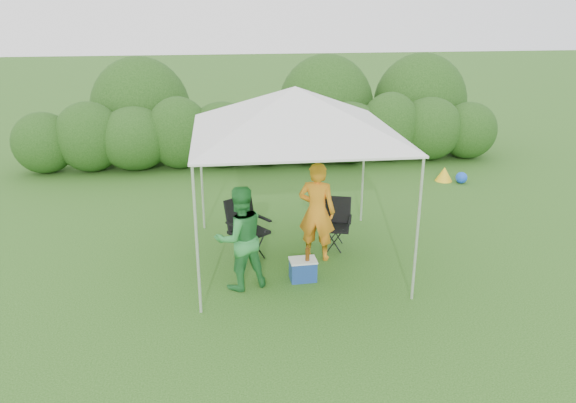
{
  "coord_description": "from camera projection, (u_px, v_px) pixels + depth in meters",
  "views": [
    {
      "loc": [
        -1.14,
        -7.81,
        4.1
      ],
      "look_at": [
        -0.12,
        0.4,
        1.05
      ],
      "focal_mm": 35.0,
      "sensor_mm": 36.0,
      "label": 1
    }
  ],
  "objects": [
    {
      "name": "cooler",
      "position": [
        303.0,
        269.0,
        8.54
      ],
      "size": [
        0.42,
        0.32,
        0.34
      ],
      "rotation": [
        0.0,
        0.0,
        0.05
      ],
      "color": "navy",
      "rests_on": "ground"
    },
    {
      "name": "chair_left",
      "position": [
        245.0,
        224.0,
        9.24
      ],
      "size": [
        0.77,
        0.76,
        0.98
      ],
      "rotation": [
        0.0,
        0.0,
        0.62
      ],
      "color": "black",
      "rests_on": "ground"
    },
    {
      "name": "chair_right",
      "position": [
        336.0,
        220.0,
        9.6
      ],
      "size": [
        0.62,
        0.59,
        0.86
      ],
      "rotation": [
        0.0,
        0.0,
        -0.27
      ],
      "color": "black",
      "rests_on": "ground"
    },
    {
      "name": "hedge",
      "position": [
        265.0,
        134.0,
        14.12
      ],
      "size": [
        12.25,
        1.53,
        1.8
      ],
      "color": "#264E18",
      "rests_on": "ground"
    },
    {
      "name": "ground",
      "position": [
        299.0,
        272.0,
        8.82
      ],
      "size": [
        70.0,
        70.0,
        0.0
      ],
      "primitive_type": "plane",
      "color": "#356620"
    },
    {
      "name": "canopy",
      "position": [
        295.0,
        111.0,
        8.44
      ],
      "size": [
        3.1,
        3.1,
        2.83
      ],
      "color": "silver",
      "rests_on": "ground"
    },
    {
      "name": "woman",
      "position": [
        240.0,
        238.0,
        8.14
      ],
      "size": [
        0.92,
        0.81,
        1.58
      ],
      "primitive_type": "imported",
      "rotation": [
        0.0,
        0.0,
        3.47
      ],
      "color": "#2C883D",
      "rests_on": "ground"
    },
    {
      "name": "man",
      "position": [
        317.0,
        211.0,
        9.03
      ],
      "size": [
        0.7,
        0.59,
        1.65
      ],
      "primitive_type": "imported",
      "rotation": [
        0.0,
        0.0,
        2.77
      ],
      "color": "orange",
      "rests_on": "ground"
    },
    {
      "name": "lawn_toy",
      "position": [
        449.0,
        175.0,
        13.08
      ],
      "size": [
        0.66,
        0.55,
        0.33
      ],
      "color": "yellow",
      "rests_on": "ground"
    },
    {
      "name": "bottle",
      "position": [
        307.0,
        253.0,
        8.41
      ],
      "size": [
        0.07,
        0.07,
        0.25
      ],
      "primitive_type": "cylinder",
      "color": "#592D0C",
      "rests_on": "cooler"
    }
  ]
}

